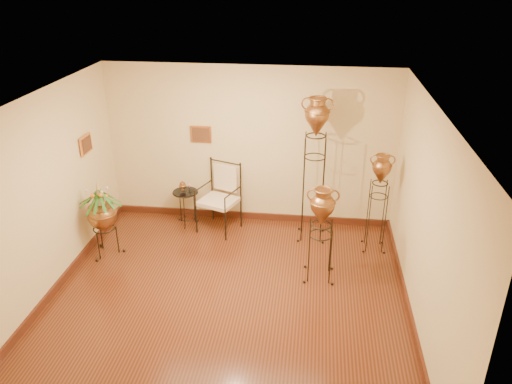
# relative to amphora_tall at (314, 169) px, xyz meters

# --- Properties ---
(ground) EXTENTS (5.00, 5.00, 0.00)m
(ground) POSITION_rel_amphora_tall_xyz_m (-1.12, -1.96, -1.26)
(ground) COLOR #5F2916
(ground) RESTS_ON ground
(room_shell) EXTENTS (5.02, 5.02, 2.81)m
(room_shell) POSITION_rel_amphora_tall_xyz_m (-1.12, -1.95, 0.48)
(room_shell) COLOR beige
(room_shell) RESTS_ON ground
(amphora_tall) EXTENTS (0.54, 0.54, 2.46)m
(amphora_tall) POSITION_rel_amphora_tall_xyz_m (0.00, 0.00, 0.00)
(amphora_tall) COLOR black
(amphora_tall) RESTS_ON ground
(amphora_mid) EXTENTS (0.44, 0.44, 1.66)m
(amphora_mid) POSITION_rel_amphora_tall_xyz_m (1.03, -0.25, -0.42)
(amphora_mid) COLOR black
(amphora_mid) RESTS_ON ground
(amphora_short) EXTENTS (0.51, 0.51, 1.47)m
(amphora_short) POSITION_rel_amphora_tall_xyz_m (0.14, -1.18, -0.52)
(amphora_short) COLOR black
(amphora_short) RESTS_ON ground
(planter_urn) EXTENTS (0.72, 0.72, 1.33)m
(planter_urn) POSITION_rel_amphora_tall_xyz_m (-3.27, -0.95, -0.51)
(planter_urn) COLOR black
(planter_urn) RESTS_ON ground
(armchair) EXTENTS (0.85, 0.82, 1.20)m
(armchair) POSITION_rel_amphora_tall_xyz_m (-1.61, 0.05, -0.65)
(armchair) COLOR black
(armchair) RESTS_ON ground
(side_table) EXTENTS (0.49, 0.49, 0.81)m
(side_table) POSITION_rel_amphora_tall_xyz_m (-2.23, 0.19, -0.92)
(side_table) COLOR black
(side_table) RESTS_ON ground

